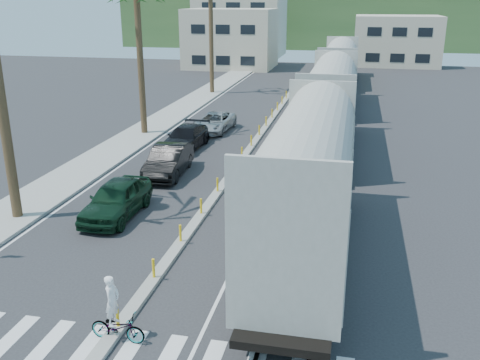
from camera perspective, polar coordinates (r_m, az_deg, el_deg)
name	(u,v)px	position (r m, az deg, el deg)	size (l,w,h in m)	color
ground	(132,312)	(17.77, -11.48, -13.60)	(140.00, 140.00, 0.00)	#28282B
sidewalk	(157,124)	(42.45, -8.89, 5.91)	(3.00, 90.00, 0.15)	gray
rails	(333,124)	(42.70, 9.90, 5.87)	(1.56, 100.00, 0.06)	black
median	(251,147)	(35.45, 1.19, 3.58)	(0.45, 60.00, 0.85)	gray
crosswalk	(104,350)	(16.29, -14.34, -17.17)	(14.00, 2.20, 0.01)	silver
lane_markings	(236,129)	(40.67, -0.45, 5.47)	(9.42, 90.00, 0.01)	silver
freight_train	(334,93)	(39.70, 9.96, 9.13)	(3.00, 60.94, 5.85)	#A4A396
buildings	(274,32)	(86.39, 3.62, 15.47)	(38.00, 27.00, 10.00)	#BBAF95
hillside	(327,16)	(113.86, 9.22, 16.91)	(80.00, 20.00, 12.00)	#385628
car_lead	(116,199)	(24.73, -13.05, -1.99)	(1.97, 4.88, 1.66)	black
car_second	(169,161)	(30.06, -7.63, 2.06)	(2.05, 5.11, 1.65)	black
car_third	(186,138)	(35.24, -5.83, 4.50)	(2.34, 5.22, 1.48)	black
car_rear	(214,122)	(39.92, -2.75, 6.19)	(2.56, 5.06, 1.37)	#B2B6B8
cyclist	(116,320)	(16.23, -13.05, -14.38)	(0.78, 1.73, 2.08)	#9EA0A5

